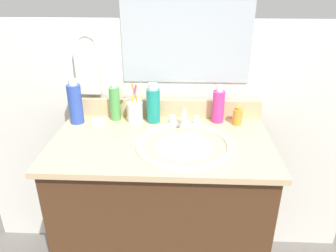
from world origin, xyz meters
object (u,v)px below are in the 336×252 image
bottle_toner_green (115,103)px  bottle_shampoo_blue (75,103)px  bottle_mouthwash_teal (153,104)px  cup_white_ceramic (135,111)px  soap_bar (100,121)px  bottle_soap_pink (218,106)px  faucet (184,120)px  bottle_oil_amber (237,117)px  hand_towel (88,71)px

bottle_toner_green → bottle_shampoo_blue: bottle_shampoo_blue is taller
bottle_mouthwash_teal → cup_white_ceramic: size_ratio=1.00×
bottle_shampoo_blue → soap_bar: bearing=-4.3°
bottle_soap_pink → bottle_toner_green: (-0.49, 0.00, 0.00)m
bottle_toner_green → bottle_soap_pink: bearing=-0.6°
bottle_soap_pink → soap_bar: bearing=-174.9°
faucet → bottle_oil_amber: 0.25m
bottle_oil_amber → bottle_toner_green: size_ratio=0.47×
bottle_oil_amber → bottle_shampoo_blue: (-0.76, -0.01, 0.06)m
bottle_toner_green → bottle_shampoo_blue: size_ratio=0.87×
hand_towel → faucet: size_ratio=1.38×
bottle_mouthwash_teal → cup_white_ceramic: bearing=178.5°
cup_white_ceramic → bottle_shampoo_blue: bearing=-174.0°
bottle_oil_amber → soap_bar: bearing=-178.1°
bottle_mouthwash_teal → bottle_toner_green: bearing=174.0°
bottle_mouthwash_teal → bottle_shampoo_blue: bottle_shampoo_blue is taller
hand_towel → bottle_oil_amber: bearing=-7.6°
bottle_soap_pink → soap_bar: size_ratio=2.85×
hand_towel → bottle_soap_pink: bearing=-6.2°
faucet → bottle_toner_green: size_ratio=0.86×
bottle_shampoo_blue → bottle_oil_amber: bearing=1.0°
cup_white_ceramic → soap_bar: bearing=-167.3°
faucet → bottle_soap_pink: size_ratio=0.88×
hand_towel → bottle_oil_amber: (0.72, -0.10, -0.18)m
bottle_soap_pink → cup_white_ceramic: bearing=-178.2°
faucet → soap_bar: faucet is taller
hand_towel → bottle_shampoo_blue: bearing=-110.9°
bottle_shampoo_blue → soap_bar: 0.14m
hand_towel → bottle_soap_pink: 0.65m
bottle_soap_pink → cup_white_ceramic: size_ratio=0.96×
hand_towel → bottle_toner_green: hand_towel is taller
bottle_toner_green → cup_white_ceramic: cup_white_ceramic is taller
cup_white_ceramic → soap_bar: size_ratio=2.98×
hand_towel → faucet: hand_towel is taller
hand_towel → bottle_mouthwash_teal: hand_towel is taller
bottle_toner_green → soap_bar: 0.11m
bottle_mouthwash_teal → bottle_soap_pink: (0.31, 0.01, -0.01)m
bottle_soap_pink → bottle_mouthwash_teal: bearing=-177.3°
bottle_oil_amber → cup_white_ceramic: cup_white_ceramic is taller
bottle_mouthwash_teal → bottle_oil_amber: (0.40, -0.01, -0.05)m
faucet → soap_bar: 0.40m
hand_towel → bottle_mouthwash_teal: size_ratio=1.16×
bottle_toner_green → hand_towel: bearing=154.9°
bottle_shampoo_blue → cup_white_ceramic: bottle_shampoo_blue is taller
bottle_mouthwash_teal → bottle_soap_pink: bearing=2.7°
bottle_oil_amber → cup_white_ceramic: size_ratio=0.46×
bottle_soap_pink → bottle_oil_amber: 0.10m
bottle_oil_amber → soap_bar: 0.65m
bottle_oil_amber → bottle_shampoo_blue: size_ratio=0.41×
bottle_soap_pink → soap_bar: bottle_soap_pink is taller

